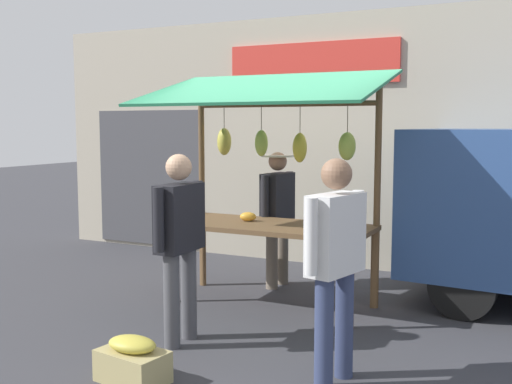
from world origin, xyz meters
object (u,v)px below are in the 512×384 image
shopper_in_grey_tee (335,254)px  produce_crate_near (133,361)px  shopper_with_shopping_bag (180,234)px  vendor_with_sunhat (277,208)px  market_stall (271,162)px

shopper_in_grey_tee → produce_crate_near: bearing=129.7°
shopper_with_shopping_bag → produce_crate_near: 1.20m
shopper_in_grey_tee → shopper_with_shopping_bag: shopper_in_grey_tee is taller
shopper_in_grey_tee → vendor_with_sunhat: bearing=46.7°
vendor_with_sunhat → shopper_in_grey_tee: (-1.52, 2.36, 0.04)m
market_stall → shopper_with_shopping_bag: bearing=81.3°
shopper_with_shopping_bag → produce_crate_near: bearing=-171.0°
market_stall → vendor_with_sunhat: bearing=-71.4°
market_stall → vendor_with_sunhat: (0.24, -0.72, -0.59)m
shopper_in_grey_tee → shopper_with_shopping_bag: size_ratio=1.01×
shopper_in_grey_tee → shopper_with_shopping_bag: (1.50, -0.21, -0.01)m
shopper_in_grey_tee → produce_crate_near: size_ratio=2.98×
shopper_in_grey_tee → shopper_with_shopping_bag: 1.51m
market_stall → produce_crate_near: market_stall is taller
shopper_in_grey_tee → produce_crate_near: (1.36, 0.66, -0.82)m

